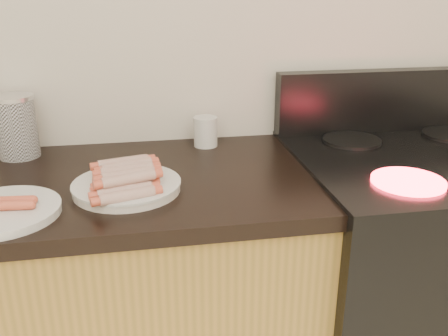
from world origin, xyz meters
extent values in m
cube|color=silver|center=(0.00, 2.00, 1.30)|extent=(4.00, 0.04, 2.60)
cube|color=black|center=(0.78, 1.68, 0.45)|extent=(0.76, 0.65, 0.90)
cube|color=black|center=(0.78, 1.68, 0.91)|extent=(0.76, 0.65, 0.01)
cube|color=black|center=(0.78, 1.96, 1.01)|extent=(0.76, 0.06, 0.20)
cylinder|color=#FF1E2D|center=(0.61, 1.51, 0.92)|extent=(0.18, 0.18, 0.01)
cylinder|color=black|center=(0.61, 1.84, 0.92)|extent=(0.18, 0.18, 0.01)
cylinder|color=white|center=(-0.08, 1.60, 0.91)|extent=(0.33, 0.33, 0.02)
cylinder|color=white|center=(-0.35, 1.51, 0.91)|extent=(0.30, 0.30, 0.02)
cylinder|color=brown|center=(-0.08, 1.50, 0.93)|extent=(0.13, 0.06, 0.03)
cylinder|color=brown|center=(-0.08, 1.53, 0.93)|extent=(0.13, 0.06, 0.03)
cylinder|color=brown|center=(-0.08, 1.56, 0.93)|extent=(0.13, 0.06, 0.03)
cylinder|color=brown|center=(-0.08, 1.59, 0.93)|extent=(0.13, 0.06, 0.03)
cylinder|color=brown|center=(-0.08, 1.62, 0.93)|extent=(0.13, 0.06, 0.03)
cylinder|color=brown|center=(-0.08, 1.65, 0.93)|extent=(0.13, 0.06, 0.03)
cylinder|color=brown|center=(-0.08, 1.68, 0.93)|extent=(0.13, 0.06, 0.03)
cylinder|color=brown|center=(-0.08, 1.70, 0.93)|extent=(0.13, 0.06, 0.03)
cylinder|color=brown|center=(-0.08, 1.55, 0.95)|extent=(0.13, 0.06, 0.03)
cylinder|color=brown|center=(-0.08, 1.58, 0.95)|extent=(0.13, 0.06, 0.03)
cylinder|color=brown|center=(-0.08, 1.60, 0.95)|extent=(0.13, 0.06, 0.03)
cylinder|color=brown|center=(-0.08, 1.63, 0.95)|extent=(0.13, 0.06, 0.03)
cylinder|color=brown|center=(-0.08, 1.66, 0.95)|extent=(0.13, 0.06, 0.03)
cylinder|color=#D17B38|center=(-0.35, 1.53, 0.93)|extent=(0.14, 0.03, 0.02)
cylinder|color=white|center=(-0.38, 1.92, 0.98)|extent=(0.11, 0.11, 0.17)
cylinder|color=silver|center=(-0.38, 1.92, 1.07)|extent=(0.12, 0.12, 0.01)
cylinder|color=silver|center=(0.16, 1.92, 0.95)|extent=(0.09, 0.09, 0.09)
camera|label=1|loc=(-0.04, 0.46, 1.38)|focal=40.00mm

